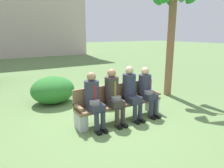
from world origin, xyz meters
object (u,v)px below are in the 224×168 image
Objects in this scene: seated_man_rightmost at (147,89)px; shrub_near_bench at (107,96)px; seated_man_leftmost at (94,98)px; palm_tree_tall at (172,1)px; seated_man_centerleft at (114,94)px; park_bench at (119,102)px; seated_man_centerright at (131,90)px; shrub_mid_lawn at (53,90)px.

seated_man_rightmost is 1.38m from shrub_near_bench.
palm_tree_tall reaches higher than seated_man_leftmost.
seated_man_leftmost is 0.98× the size of seated_man_centerleft.
seated_man_centerleft is at bearing -151.68° from park_bench.
palm_tree_tall reaches higher than shrub_near_bench.
seated_man_centerright is at bearing -87.97° from shrub_near_bench.
shrub_mid_lawn is at bearing 141.00° from shrub_near_bench.
seated_man_rightmost is at bearing -1.39° from seated_man_centerright.
palm_tree_tall is at bearing -18.36° from shrub_mid_lawn.
seated_man_centerleft reaches higher than seated_man_leftmost.
park_bench is at bearing -62.85° from shrub_mid_lawn.
seated_man_centerright is (1.07, 0.01, 0.03)m from seated_man_leftmost.
seated_man_centerright reaches higher than seated_man_rightmost.
park_bench reaches higher than shrub_mid_lawn.
palm_tree_tall is 4.72× the size of shrub_near_bench.
shrub_near_bench is (0.24, 1.05, -0.15)m from park_bench.
palm_tree_tall is (2.64, 0.89, 2.72)m from park_bench.
shrub_mid_lawn is at bearing 161.64° from palm_tree_tall.
seated_man_leftmost is 0.96× the size of seated_man_centerright.
seated_man_rightmost is at bearing -64.66° from shrub_near_bench.
shrub_mid_lawn is (-0.85, 2.26, -0.32)m from seated_man_centerleft.
shrub_mid_lawn is (-1.37, 2.25, -0.33)m from seated_man_centerright.
park_bench is 0.55× the size of palm_tree_tall.
palm_tree_tall is (1.84, 1.02, 2.44)m from seated_man_rightmost.
palm_tree_tall is at bearing 29.09° from seated_man_rightmost.
shrub_mid_lawn is at bearing 121.36° from seated_man_centerright.
seated_man_leftmost is 4.33m from palm_tree_tall.
seated_man_leftmost is 1.43× the size of shrub_near_bench.
park_bench is at bearing 170.29° from seated_man_rightmost.
seated_man_centerleft is at bearing -69.47° from shrub_mid_lawn.
seated_man_rightmost is 0.30× the size of palm_tree_tall.
seated_man_centerright reaches higher than seated_man_leftmost.
seated_man_leftmost is 0.97× the size of shrub_mid_lawn.
seated_man_centerleft is 1.36m from shrub_near_bench.
seated_man_leftmost is at bearing -170.26° from park_bench.
palm_tree_tall is (2.36, 1.01, 2.40)m from seated_man_centerright.
shrub_mid_lawn is at bearing 129.89° from seated_man_rightmost.
shrub_near_bench is at bearing 77.12° from park_bench.
seated_man_leftmost is at bearing -179.45° from seated_man_centerright.
seated_man_centerright is at bearing -23.85° from park_bench.
seated_man_leftmost is 0.54m from seated_man_centerleft.
park_bench reaches higher than shrub_near_bench.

